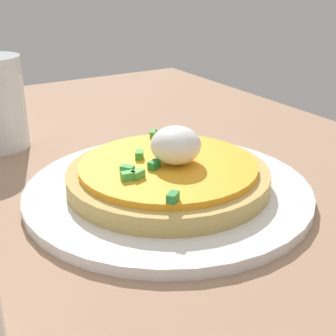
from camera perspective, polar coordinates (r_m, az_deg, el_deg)
The scene contains 3 objects.
dining_table at distance 44.44cm, azimuth 2.94°, elevation -9.41°, with size 127.51×74.23×3.26cm, color #9F795E.
plate at distance 49.76cm, azimuth -0.00°, elevation -2.70°, with size 29.64×29.64×1.10cm, color white.
pizza at distance 48.90cm, azimuth 0.07°, elevation -0.52°, with size 20.83×20.83×6.39cm.
Camera 1 is at (-30.78, 21.25, 25.62)cm, focal length 50.93 mm.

